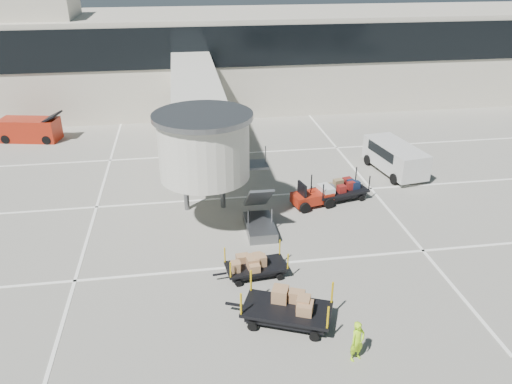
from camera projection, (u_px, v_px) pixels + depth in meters
ground at (311, 288)px, 21.15m from camera, size 140.00×140.00×0.00m
lane_markings at (261, 193)px, 29.36m from camera, size 40.00×30.00×0.02m
terminal at (229, 57)px, 45.97m from camera, size 64.00×12.11×15.20m
jet_bridge at (198, 111)px, 29.67m from camera, size 5.70×20.40×6.03m
baggage_tug at (313, 197)px, 27.76m from camera, size 2.47×1.89×1.50m
suitcase_cart at (339, 191)px, 28.46m from camera, size 3.88×2.20×1.49m
box_cart_near at (258, 264)px, 21.80m from camera, size 3.29×1.58×1.27m
box_cart_far at (286, 310)px, 18.95m from camera, size 4.14×2.81×1.61m
ground_worker at (357, 341)px, 17.12m from camera, size 0.68×0.57×1.58m
minivan at (394, 155)px, 31.86m from camera, size 2.76×5.13×1.85m
belt_loader at (30, 130)px, 37.32m from camera, size 4.77×2.60×2.18m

